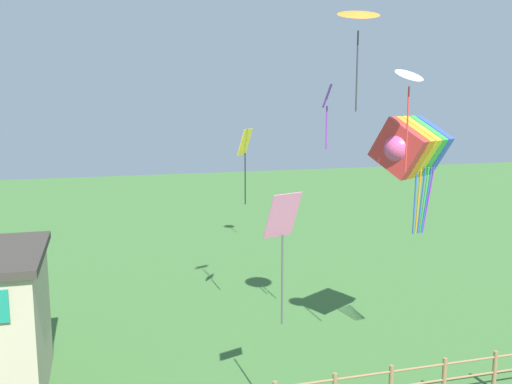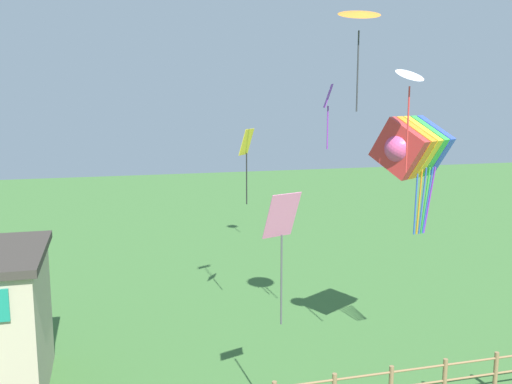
{
  "view_description": "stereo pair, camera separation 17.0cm",
  "coord_description": "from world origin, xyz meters",
  "px_view_note": "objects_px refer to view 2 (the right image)",
  "views": [
    {
      "loc": [
        -4.42,
        -7.54,
        9.07
      ],
      "look_at": [
        0.0,
        8.51,
        6.29
      ],
      "focal_mm": 40.0,
      "sensor_mm": 36.0,
      "label": 1
    },
    {
      "loc": [
        -4.26,
        -7.59,
        9.07
      ],
      "look_at": [
        0.0,
        8.51,
        6.29
      ],
      "focal_mm": 40.0,
      "sensor_mm": 36.0,
      "label": 2
    }
  ],
  "objects_px": {
    "kite_yellow_diamond": "(247,151)",
    "kite_white_delta": "(410,81)",
    "kite_rainbow_parafoil": "(412,147)",
    "kite_orange_delta": "(359,15)",
    "kite_purple_streamer": "(328,104)",
    "kite_pink_diamond": "(282,229)"
  },
  "relations": [
    {
      "from": "kite_orange_delta",
      "to": "kite_rainbow_parafoil",
      "type": "bearing_deg",
      "value": 1.1
    },
    {
      "from": "kite_yellow_diamond",
      "to": "kite_white_delta",
      "type": "bearing_deg",
      "value": -62.77
    },
    {
      "from": "kite_rainbow_parafoil",
      "to": "kite_purple_streamer",
      "type": "relative_size",
      "value": 1.78
    },
    {
      "from": "kite_purple_streamer",
      "to": "kite_pink_diamond",
      "type": "xyz_separation_m",
      "value": [
        -3.1,
        -4.65,
        -3.14
      ]
    },
    {
      "from": "kite_white_delta",
      "to": "kite_orange_delta",
      "type": "relative_size",
      "value": 0.95
    },
    {
      "from": "kite_white_delta",
      "to": "kite_pink_diamond",
      "type": "xyz_separation_m",
      "value": [
        -4.3,
        -1.35,
        -3.87
      ]
    },
    {
      "from": "kite_orange_delta",
      "to": "kite_pink_diamond",
      "type": "bearing_deg",
      "value": -138.85
    },
    {
      "from": "kite_rainbow_parafoil",
      "to": "kite_white_delta",
      "type": "xyz_separation_m",
      "value": [
        -1.14,
        -1.65,
        2.1
      ]
    },
    {
      "from": "kite_rainbow_parafoil",
      "to": "kite_yellow_diamond",
      "type": "height_order",
      "value": "kite_rainbow_parafoil"
    },
    {
      "from": "kite_white_delta",
      "to": "kite_purple_streamer",
      "type": "relative_size",
      "value": 1.39
    },
    {
      "from": "kite_rainbow_parafoil",
      "to": "kite_orange_delta",
      "type": "xyz_separation_m",
      "value": [
        -2.06,
        -0.04,
        4.13
      ]
    },
    {
      "from": "kite_yellow_diamond",
      "to": "kite_purple_streamer",
      "type": "height_order",
      "value": "kite_purple_streamer"
    },
    {
      "from": "kite_yellow_diamond",
      "to": "kite_white_delta",
      "type": "distance_m",
      "value": 7.69
    },
    {
      "from": "kite_white_delta",
      "to": "kite_purple_streamer",
      "type": "distance_m",
      "value": 3.59
    },
    {
      "from": "kite_yellow_diamond",
      "to": "kite_pink_diamond",
      "type": "height_order",
      "value": "kite_yellow_diamond"
    },
    {
      "from": "kite_yellow_diamond",
      "to": "kite_orange_delta",
      "type": "xyz_separation_m",
      "value": [
        2.4,
        -4.84,
        4.58
      ]
    },
    {
      "from": "kite_rainbow_parafoil",
      "to": "kite_yellow_diamond",
      "type": "distance_m",
      "value": 6.57
    },
    {
      "from": "kite_rainbow_parafoil",
      "to": "kite_orange_delta",
      "type": "distance_m",
      "value": 4.62
    },
    {
      "from": "kite_yellow_diamond",
      "to": "kite_pink_diamond",
      "type": "xyz_separation_m",
      "value": [
        -0.98,
        -7.79,
        -1.31
      ]
    },
    {
      "from": "kite_yellow_diamond",
      "to": "kite_white_delta",
      "type": "height_order",
      "value": "kite_white_delta"
    },
    {
      "from": "kite_white_delta",
      "to": "kite_pink_diamond",
      "type": "distance_m",
      "value": 5.94
    },
    {
      "from": "kite_white_delta",
      "to": "kite_orange_delta",
      "type": "distance_m",
      "value": 2.75
    }
  ]
}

